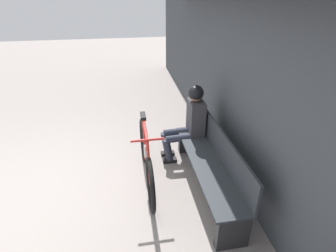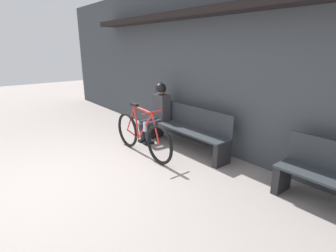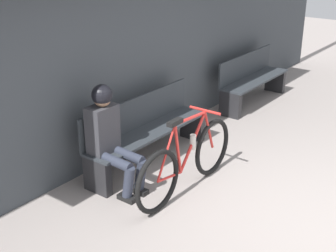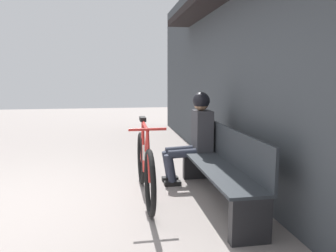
% 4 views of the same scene
% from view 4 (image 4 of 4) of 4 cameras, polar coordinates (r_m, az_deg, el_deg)
% --- Properties ---
extents(ground_plane, '(24.00, 24.00, 0.00)m').
position_cam_4_polar(ground_plane, '(3.93, -25.25, -13.40)').
color(ground_plane, gray).
extents(storefront_wall, '(12.00, 0.56, 3.20)m').
position_cam_4_polar(storefront_wall, '(3.87, 15.51, 11.91)').
color(storefront_wall, '#3D4247').
rests_on(storefront_wall, ground_plane).
extents(park_bench_near, '(1.97, 0.42, 0.84)m').
position_cam_4_polar(park_bench_near, '(3.75, 9.35, -7.21)').
color(park_bench_near, '#2D3338').
rests_on(park_bench_near, ground_plane).
extents(bicycle, '(1.74, 0.40, 0.93)m').
position_cam_4_polar(bicycle, '(3.88, -4.03, -7.04)').
color(bicycle, black).
rests_on(bicycle, ground_plane).
extents(person_seated, '(0.34, 0.64, 1.22)m').
position_cam_4_polar(person_seated, '(4.38, 4.72, -0.99)').
color(person_seated, '#2D3342').
rests_on(person_seated, ground_plane).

